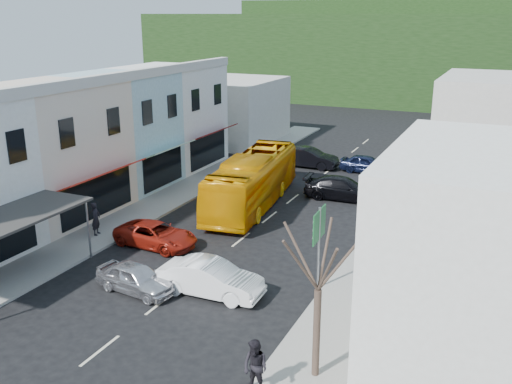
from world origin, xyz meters
name	(u,v)px	position (x,y,z in m)	size (l,w,h in m)	color
ground	(206,267)	(0.00, 0.00, 0.00)	(120.00, 120.00, 0.00)	black
sidewalk_left	(182,192)	(-7.50, 10.00, 0.07)	(3.00, 52.00, 0.15)	gray
sidewalk_right	(399,223)	(7.50, 10.00, 0.07)	(3.00, 52.00, 0.15)	gray
shopfront_row	(71,145)	(-12.49, 5.00, 4.00)	(8.25, 30.00, 8.00)	silver
right_building	(512,276)	(13.50, -4.00, 4.00)	(8.00, 9.00, 8.00)	silver
distant_block_left	(233,110)	(-12.00, 27.00, 3.00)	(8.00, 10.00, 6.00)	#B7B2A8
distant_block_right	(489,117)	(11.00, 30.00, 3.50)	(8.00, 12.00, 7.00)	#B7B2A8
hillside	(414,52)	(-1.45, 65.09, 6.73)	(80.00, 26.00, 14.00)	black
bus	(253,182)	(-1.91, 9.69, 1.55)	(2.50, 11.60, 3.10)	orange
car_silver	(136,277)	(-1.58, -3.51, 0.70)	(1.80, 4.40, 1.40)	silver
car_white	(211,280)	(1.61, -2.37, 0.70)	(1.80, 4.40, 1.40)	white
car_red	(156,234)	(-3.75, 1.29, 0.70)	(1.90, 4.60, 1.40)	maroon
car_black_near	(343,189)	(3.05, 13.37, 0.70)	(1.84, 4.50, 1.40)	black
car_navy_mid	(366,164)	(2.87, 20.66, 0.70)	(1.80, 4.40, 1.40)	black
car_black_far	(309,159)	(-1.85, 20.39, 0.70)	(1.80, 4.40, 1.40)	black
pedestrian_left	(96,220)	(-7.53, 1.03, 1.00)	(0.60, 0.40, 1.70)	black
pedestrian_right	(255,370)	(6.35, -8.00, 1.00)	(0.70, 0.44, 1.70)	black
direction_sign	(318,250)	(5.80, -0.07, 1.99)	(0.26, 1.80, 3.98)	#125324
street_tree	(318,290)	(7.81, -6.26, 3.35)	(2.30, 2.30, 6.69)	#372922
traffic_signal	(433,126)	(6.60, 28.78, 2.61)	(0.83, 1.16, 5.22)	black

